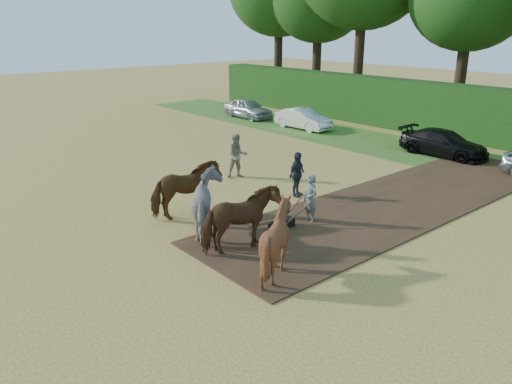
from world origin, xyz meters
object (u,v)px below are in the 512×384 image
at_px(spectator_far, 297,174).
at_px(plough_team, 228,212).
at_px(parked_cars, 412,139).
at_px(spectator_near, 237,156).

bearing_deg(spectator_far, plough_team, -176.03).
distance_m(spectator_far, parked_cars, 9.57).
xyz_separation_m(spectator_far, parked_cars, (-1.20, 9.50, -0.21)).
relative_size(spectator_near, parked_cars, 0.06).
distance_m(spectator_near, plough_team, 6.64).
bearing_deg(plough_team, spectator_far, 110.23).
relative_size(spectator_near, plough_team, 0.28).
height_order(spectator_near, parked_cars, spectator_near).
distance_m(plough_team, parked_cars, 14.33).
relative_size(plough_team, parked_cars, 0.22).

